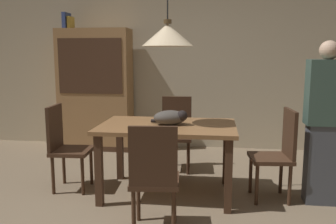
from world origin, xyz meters
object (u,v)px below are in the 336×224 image
chair_right_side (279,151)px  book_blue_wide (67,21)px  book_yellow_short (71,23)px  chair_left_side (65,144)px  pendant_lamp (168,35)px  dining_table (168,134)px  chair_near_front (154,174)px  cat_sleeping (171,117)px  chair_far_back (176,130)px  hutch_bookcase (96,92)px  person_standing (324,124)px

chair_right_side → book_blue_wide: size_ratio=3.88×
book_yellow_short → chair_left_side: bearing=-71.4°
pendant_lamp → book_yellow_short: pendant_lamp is taller
dining_table → chair_near_front: chair_near_front is taller
book_blue_wide → chair_near_front: bearing=-55.7°
pendant_lamp → chair_left_side: bearing=-179.8°
cat_sleeping → book_yellow_short: book_yellow_short is taller
chair_left_side → chair_far_back: bearing=38.1°
chair_far_back → dining_table: bearing=-89.7°
dining_table → book_yellow_short: book_yellow_short is taller
hutch_bookcase → chair_right_side: bearing=-34.9°
chair_left_side → chair_near_front: bearing=-37.6°
dining_table → chair_near_front: (0.01, -0.88, -0.14)m
chair_near_front → book_blue_wide: bearing=124.3°
hutch_bookcase → chair_left_side: bearing=-82.5°
cat_sleeping → chair_far_back: bearing=92.6°
dining_table → pendant_lamp: (-0.00, 0.00, 1.01)m
person_standing → chair_right_side: bearing=175.7°
cat_sleeping → book_blue_wide: bearing=136.2°
chair_right_side → pendant_lamp: (-1.13, -0.01, 1.15)m
hutch_bookcase → book_blue_wide: size_ratio=7.71×
hutch_bookcase → book_yellow_short: 1.11m
chair_near_front → cat_sleeping: 0.93m
dining_table → pendant_lamp: size_ratio=1.08×
chair_near_front → chair_far_back: (-0.01, 1.76, 0.00)m
chair_near_front → person_standing: (1.53, 0.85, 0.29)m
book_blue_wide → book_yellow_short: bearing=0.0°
chair_left_side → person_standing: 2.68m
chair_far_back → person_standing: 1.81m
cat_sleeping → book_yellow_short: bearing=135.1°
chair_right_side → pendant_lamp: size_ratio=0.72×
book_yellow_short → person_standing: book_yellow_short is taller
chair_right_side → hutch_bookcase: hutch_bookcase is taller
dining_table → chair_far_back: chair_far_back is taller
chair_right_side → book_yellow_short: bearing=148.6°
book_blue_wide → chair_left_side: bearing=-69.5°
chair_right_side → chair_far_back: bearing=142.4°
chair_left_side → cat_sleeping: chair_left_side is taller
dining_table → chair_right_side: bearing=0.4°
chair_right_side → book_blue_wide: (-2.91, 1.74, 1.46)m
dining_table → chair_far_back: bearing=90.3°
hutch_bookcase → person_standing: 3.39m
chair_far_back → cat_sleeping: (0.04, -0.88, 0.32)m
chair_right_side → book_yellow_short: 3.63m
book_blue_wide → person_standing: bearing=-28.0°
dining_table → cat_sleeping: bearing=-3.0°
dining_table → cat_sleeping: 0.18m
chair_right_side → person_standing: 0.51m
chair_near_front → cat_sleeping: (0.03, 0.88, 0.32)m
person_standing → chair_far_back: bearing=149.7°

